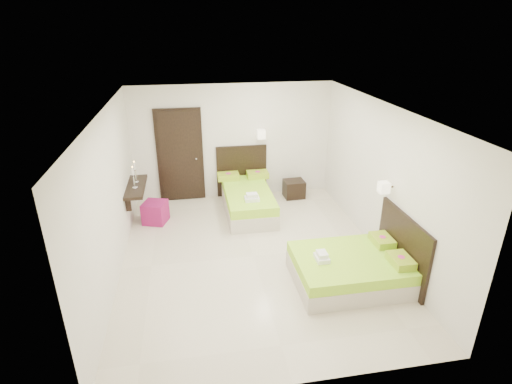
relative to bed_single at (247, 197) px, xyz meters
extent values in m
plane|color=beige|center=(-0.18, -1.87, -0.30)|extent=(5.50, 5.50, 0.00)
cube|color=beige|center=(0.00, -0.09, -0.14)|extent=(0.97, 1.94, 0.31)
cube|color=#90D922|center=(0.00, -0.09, 0.11)|extent=(0.96, 1.92, 0.19)
cube|color=black|center=(0.00, 0.85, 0.31)|extent=(1.16, 0.05, 1.21)
cube|color=#9CBD22|center=(-0.34, 0.63, 0.27)|extent=(0.48, 0.33, 0.14)
cylinder|color=#E93694|center=(-0.34, 0.63, 0.34)|extent=(0.12, 0.12, 0.00)
cube|color=#9CBD22|center=(0.34, 0.63, 0.27)|extent=(0.48, 0.33, 0.14)
cylinder|color=#E93694|center=(0.34, 0.63, 0.34)|extent=(0.12, 0.12, 0.00)
cube|color=white|center=(0.00, -0.62, 0.25)|extent=(0.29, 0.21, 0.08)
cube|color=white|center=(0.00, -0.62, 0.32)|extent=(0.22, 0.16, 0.08)
cube|color=beige|center=(0.43, 0.70, 1.20)|extent=(0.17, 0.17, 0.19)
cylinder|color=#2D2116|center=(0.43, 0.78, 1.20)|extent=(0.03, 0.16, 0.03)
cube|color=beige|center=(1.19, -2.87, -0.16)|extent=(1.75, 1.31, 0.28)
cube|color=#90D922|center=(1.19, -2.87, 0.07)|extent=(1.73, 1.30, 0.17)
cube|color=black|center=(2.04, -2.87, 0.25)|extent=(0.05, 1.48, 1.09)
cube|color=#9CBD22|center=(1.85, -3.18, 0.22)|extent=(0.30, 0.44, 0.12)
cylinder|color=#E93694|center=(1.85, -3.18, 0.28)|extent=(0.10, 0.10, 0.00)
cube|color=#9CBD22|center=(1.85, -2.56, 0.22)|extent=(0.30, 0.44, 0.12)
cylinder|color=#E93694|center=(1.85, -2.56, 0.28)|extent=(0.10, 0.10, 0.00)
cube|color=white|center=(0.71, -2.87, 0.19)|extent=(0.19, 0.26, 0.07)
cube|color=white|center=(0.71, -2.87, 0.26)|extent=(0.14, 0.20, 0.07)
cube|color=beige|center=(1.89, -2.32, 1.06)|extent=(0.16, 0.16, 0.17)
cylinder|color=#2D2116|center=(1.97, -2.32, 1.06)|extent=(0.16, 0.03, 0.03)
cube|color=black|center=(1.18, 0.51, -0.09)|extent=(0.48, 0.43, 0.41)
cube|color=#87124F|center=(-1.95, -0.24, -0.08)|extent=(0.56, 0.56, 0.44)
cube|color=black|center=(-1.38, 0.84, 0.75)|extent=(1.02, 0.06, 2.14)
cube|color=black|center=(-1.38, 0.80, 0.75)|extent=(0.88, 0.04, 2.06)
cylinder|color=silver|center=(-1.03, 0.77, 0.70)|extent=(0.03, 0.10, 0.03)
cube|color=black|center=(-2.26, -0.27, 0.52)|extent=(0.35, 1.20, 0.06)
cube|color=black|center=(-2.37, -0.72, 0.37)|extent=(0.10, 0.04, 0.30)
cube|color=black|center=(-2.37, 0.18, 0.37)|extent=(0.10, 0.04, 0.30)
cylinder|color=silver|center=(-2.26, -0.42, 0.56)|extent=(0.10, 0.10, 0.02)
cylinder|color=silver|center=(-2.26, -0.42, 0.68)|extent=(0.02, 0.02, 0.22)
cone|color=silver|center=(-2.26, -0.42, 0.81)|extent=(0.07, 0.07, 0.04)
cylinder|color=white|center=(-2.26, -0.42, 0.91)|extent=(0.02, 0.02, 0.15)
sphere|color=#FFB23F|center=(-2.26, -0.42, 1.00)|extent=(0.02, 0.02, 0.02)
cylinder|color=silver|center=(-2.26, -0.12, 0.56)|extent=(0.10, 0.10, 0.02)
cylinder|color=silver|center=(-2.26, -0.12, 0.68)|extent=(0.02, 0.02, 0.22)
cone|color=silver|center=(-2.26, -0.12, 0.81)|extent=(0.07, 0.07, 0.04)
cylinder|color=white|center=(-2.26, -0.12, 0.91)|extent=(0.02, 0.02, 0.15)
sphere|color=#FFB23F|center=(-2.26, -0.12, 1.00)|extent=(0.02, 0.02, 0.02)
camera|label=1|loc=(-1.17, -7.82, 3.54)|focal=28.00mm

